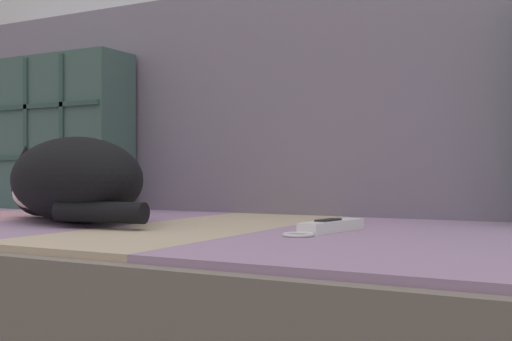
{
  "coord_description": "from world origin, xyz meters",
  "views": [
    {
      "loc": [
        0.63,
        -0.92,
        0.5
      ],
      "look_at": [
        0.13,
        0.02,
        0.51
      ],
      "focal_mm": 45.0,
      "sensor_mm": 36.0,
      "label": 1
    }
  ],
  "objects_px": {
    "throw_pillow_quilted": "(63,133)",
    "sleeping_cat": "(69,181)",
    "couch": "(215,335)",
    "game_remote_near": "(330,226)"
  },
  "relations": [
    {
      "from": "throw_pillow_quilted",
      "to": "game_remote_near",
      "type": "height_order",
      "value": "throw_pillow_quilted"
    },
    {
      "from": "couch",
      "to": "sleeping_cat",
      "type": "distance_m",
      "value": 0.41
    },
    {
      "from": "throw_pillow_quilted",
      "to": "sleeping_cat",
      "type": "height_order",
      "value": "throw_pillow_quilted"
    },
    {
      "from": "sleeping_cat",
      "to": "throw_pillow_quilted",
      "type": "bearing_deg",
      "value": 136.31
    },
    {
      "from": "couch",
      "to": "sleeping_cat",
      "type": "xyz_separation_m",
      "value": [
        -0.29,
        -0.08,
        0.29
      ]
    },
    {
      "from": "throw_pillow_quilted",
      "to": "game_remote_near",
      "type": "distance_m",
      "value": 0.92
    },
    {
      "from": "couch",
      "to": "sleeping_cat",
      "type": "relative_size",
      "value": 4.51
    },
    {
      "from": "throw_pillow_quilted",
      "to": "sleeping_cat",
      "type": "xyz_separation_m",
      "value": [
        0.33,
        -0.32,
        -0.12
      ]
    },
    {
      "from": "couch",
      "to": "game_remote_near",
      "type": "height_order",
      "value": "game_remote_near"
    },
    {
      "from": "sleeping_cat",
      "to": "game_remote_near",
      "type": "distance_m",
      "value": 0.54
    }
  ]
}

